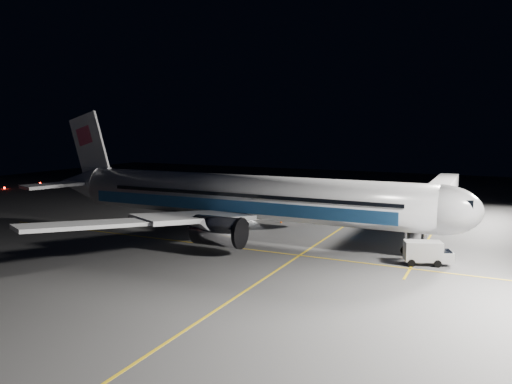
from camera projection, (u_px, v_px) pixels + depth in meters
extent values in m
plane|color=#4C4C4F|center=(244.00, 236.00, 65.46)|extent=(200.00, 200.00, 0.00)
cube|color=gold|center=(317.00, 244.00, 61.16)|extent=(0.25, 80.00, 0.01)
cube|color=gold|center=(222.00, 246.00, 60.10)|extent=(70.00, 0.25, 0.01)
cube|color=gold|center=(430.00, 237.00, 64.93)|extent=(0.25, 40.00, 0.01)
cylinder|color=silver|center=(244.00, 196.00, 64.76)|extent=(48.00, 5.60, 5.60)
ellipsoid|color=silver|center=(440.00, 210.00, 54.44)|extent=(8.96, 5.60, 5.60)
cube|color=black|center=(463.00, 202.00, 53.32)|extent=(2.20, 3.40, 0.90)
cone|color=silver|center=(80.00, 183.00, 76.97)|extent=(9.00, 5.49, 5.49)
cube|color=#215597|center=(247.00, 200.00, 67.79)|extent=(42.24, 0.25, 1.50)
cube|color=#215597|center=(227.00, 206.00, 62.82)|extent=(42.24, 0.25, 1.50)
cube|color=silver|center=(254.00, 199.00, 73.19)|extent=(11.36, 15.23, 1.53)
cube|color=silver|center=(195.00, 217.00, 58.90)|extent=(11.36, 15.23, 1.53)
cube|color=silver|center=(260.00, 183.00, 86.39)|extent=(8.57, 13.22, 1.31)
cube|color=silver|center=(84.00, 225.00, 49.77)|extent=(8.57, 13.22, 1.31)
cube|color=silver|center=(106.00, 178.00, 81.36)|extent=(6.20, 9.67, 0.45)
cube|color=silver|center=(56.00, 185.00, 72.07)|extent=(6.20, 9.67, 0.45)
cube|color=white|center=(90.00, 145.00, 75.20)|extent=(7.53, 0.40, 10.28)
cube|color=#E24D6E|center=(85.00, 136.00, 75.36)|extent=(3.22, 0.55, 3.22)
cylinder|color=#B7B7BF|center=(280.00, 208.00, 72.64)|extent=(5.60, 3.40, 3.40)
cylinder|color=#B7B7BF|center=(218.00, 231.00, 56.57)|extent=(5.60, 3.40, 3.40)
cylinder|color=#9999A0|center=(405.00, 243.00, 56.48)|extent=(0.26, 0.26, 2.50)
cylinder|color=black|center=(405.00, 250.00, 56.59)|extent=(0.90, 0.70, 0.90)
cylinder|color=#9999A0|center=(239.00, 220.00, 70.42)|extent=(0.26, 0.26, 2.50)
cylinder|color=#9999A0|center=(208.00, 231.00, 62.74)|extent=(0.26, 0.26, 2.50)
cylinder|color=black|center=(239.00, 224.00, 70.52)|extent=(1.10, 1.60, 1.10)
cylinder|color=black|center=(208.00, 237.00, 62.83)|extent=(1.10, 1.60, 1.10)
cube|color=#B2B2B7|center=(439.00, 193.00, 73.30)|extent=(3.00, 33.90, 2.80)
cube|color=#B2B2B7|center=(425.00, 209.00, 59.14)|extent=(3.60, 3.20, 3.40)
cylinder|color=#9999A0|center=(424.00, 234.00, 59.55)|extent=(0.70, 0.70, 3.10)
cylinder|color=black|center=(423.00, 246.00, 58.90)|extent=(0.70, 0.30, 0.70)
cylinder|color=black|center=(425.00, 242.00, 60.51)|extent=(0.70, 0.30, 0.70)
sphere|color=#FF140A|center=(4.00, 188.00, 114.24)|extent=(0.44, 0.44, 0.44)
sphere|color=#FF140A|center=(40.00, 184.00, 123.18)|extent=(0.44, 0.44, 0.44)
cube|color=silver|center=(423.00, 251.00, 51.99)|extent=(4.15, 3.03, 2.05)
cube|color=silver|center=(445.00, 257.00, 51.85)|extent=(2.01, 2.18, 1.12)
cube|color=black|center=(445.00, 252.00, 51.78)|extent=(1.60, 1.88, 0.47)
cylinder|color=black|center=(433.00, 259.00, 52.97)|extent=(0.78, 0.47, 0.75)
cylinder|color=black|center=(438.00, 264.00, 51.04)|extent=(0.78, 0.47, 0.75)
cylinder|color=black|center=(408.00, 258.00, 53.23)|extent=(0.78, 0.47, 0.75)
cylinder|color=black|center=(412.00, 263.00, 51.30)|extent=(0.78, 0.47, 0.75)
cube|color=black|center=(255.00, 213.00, 78.69)|extent=(2.47, 1.79, 1.03)
cube|color=black|center=(255.00, 209.00, 78.61)|extent=(1.09, 1.09, 0.56)
sphere|color=#FFF2CC|center=(251.00, 214.00, 78.12)|extent=(0.24, 0.24, 0.24)
sphere|color=#FFF2CC|center=(257.00, 214.00, 77.87)|extent=(0.24, 0.24, 0.24)
cylinder|color=black|center=(261.00, 215.00, 79.29)|extent=(0.59, 0.30, 0.56)
cylinder|color=black|center=(259.00, 217.00, 77.76)|extent=(0.59, 0.30, 0.56)
cylinder|color=black|center=(251.00, 215.00, 79.73)|extent=(0.59, 0.30, 0.56)
cylinder|color=black|center=(248.00, 216.00, 78.21)|extent=(0.59, 0.30, 0.56)
cone|color=#FF630A|center=(235.00, 215.00, 78.75)|extent=(0.45, 0.45, 0.67)
cone|color=#FF630A|center=(281.00, 221.00, 74.46)|extent=(0.34, 0.34, 0.52)
cone|color=#FF630A|center=(295.00, 218.00, 77.20)|extent=(0.40, 0.40, 0.60)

